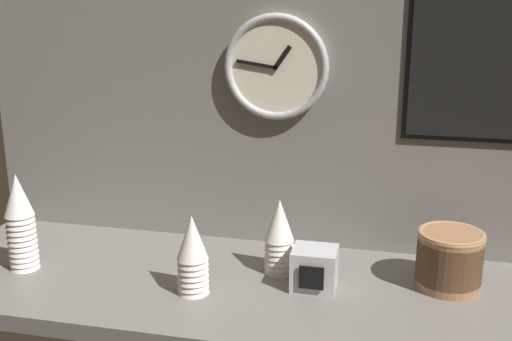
# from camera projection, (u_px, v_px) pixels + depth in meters

# --- Properties ---
(ground_plane) EXTENTS (1.60, 0.56, 0.04)m
(ground_plane) POSITION_uv_depth(u_px,v_px,m) (249.00, 288.00, 1.55)
(ground_plane) COLOR slate
(wall_tiled_back) EXTENTS (1.60, 0.03, 1.05)m
(wall_tiled_back) POSITION_uv_depth(u_px,v_px,m) (272.00, 49.00, 1.64)
(wall_tiled_back) COLOR slate
(wall_tiled_back) RESTS_ON ground_plane
(cup_stack_far_left) EXTENTS (0.07, 0.07, 0.25)m
(cup_stack_far_left) POSITION_uv_depth(u_px,v_px,m) (20.00, 222.00, 1.58)
(cup_stack_far_left) COLOR white
(cup_stack_far_left) RESTS_ON ground_plane
(cup_stack_center_right) EXTENTS (0.07, 0.07, 0.19)m
(cup_stack_center_right) POSITION_uv_depth(u_px,v_px,m) (279.00, 236.00, 1.56)
(cup_stack_center_right) COLOR white
(cup_stack_center_right) RESTS_ON ground_plane
(cup_stack_center) EXTENTS (0.07, 0.07, 0.19)m
(cup_stack_center) POSITION_uv_depth(u_px,v_px,m) (193.00, 255.00, 1.46)
(cup_stack_center) COLOR white
(cup_stack_center) RESTS_ON ground_plane
(bowl_stack_far_right) EXTENTS (0.15, 0.15, 0.14)m
(bowl_stack_far_right) POSITION_uv_depth(u_px,v_px,m) (449.00, 258.00, 1.49)
(bowl_stack_far_right) COLOR #996B47
(bowl_stack_far_right) RESTS_ON ground_plane
(wall_clock) EXTENTS (0.27, 0.03, 0.27)m
(wall_clock) POSITION_uv_depth(u_px,v_px,m) (276.00, 67.00, 1.62)
(wall_clock) COLOR beige
(menu_board) EXTENTS (0.35, 0.01, 0.57)m
(menu_board) POSITION_uv_depth(u_px,v_px,m) (484.00, 23.00, 1.49)
(menu_board) COLOR black
(napkin_dispenser) EXTENTS (0.10, 0.10, 0.10)m
(napkin_dispenser) POSITION_uv_depth(u_px,v_px,m) (314.00, 269.00, 1.49)
(napkin_dispenser) COLOR #B7B7BC
(napkin_dispenser) RESTS_ON ground_plane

